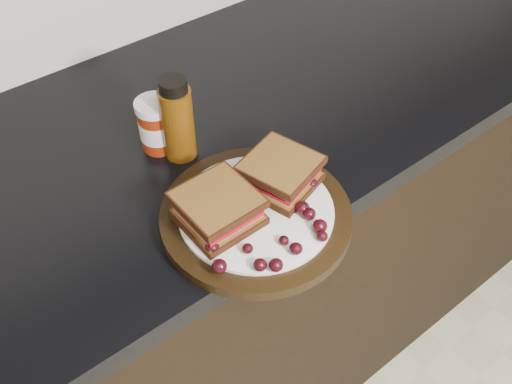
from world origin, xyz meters
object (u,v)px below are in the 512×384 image
(condiment_jar, at_px, (157,125))
(oil_bottle, at_px, (177,119))
(sandwich_left, at_px, (218,208))
(plate, at_px, (256,216))

(condiment_jar, bearing_deg, oil_bottle, -64.27)
(oil_bottle, bearing_deg, sandwich_left, -105.17)
(plate, bearing_deg, sandwich_left, 162.04)
(sandwich_left, distance_m, oil_bottle, 0.18)
(sandwich_left, bearing_deg, oil_bottle, 73.69)
(sandwich_left, bearing_deg, plate, -19.10)
(sandwich_left, height_order, oil_bottle, oil_bottle)
(condiment_jar, bearing_deg, plate, -83.73)
(plate, xyz_separation_m, condiment_jar, (-0.03, 0.23, 0.04))
(plate, height_order, sandwich_left, sandwich_left)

